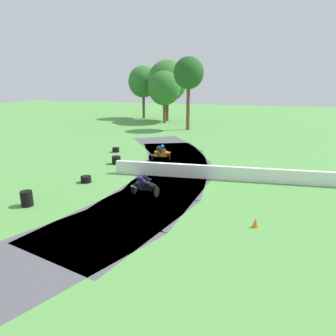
{
  "coord_description": "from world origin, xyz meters",
  "views": [
    {
      "loc": [
        5.31,
        -19.5,
        6.42
      ],
      "look_at": [
        -0.01,
        -1.12,
        0.9
      ],
      "focal_mm": 33.49,
      "sensor_mm": 36.0,
      "label": 1
    }
  ],
  "objects_px": {
    "tire_stack_mid_a": "(86,179)",
    "tire_stack_mid_b": "(116,160)",
    "tire_stack_far": "(116,150)",
    "motorcycle_chase_orange": "(162,153)",
    "tire_stack_near": "(27,199)",
    "traffic_cone": "(256,223)",
    "motorcycle_lead_black": "(145,185)"
  },
  "relations": [
    {
      "from": "tire_stack_mid_b",
      "to": "traffic_cone",
      "type": "distance_m",
      "value": 13.32
    },
    {
      "from": "motorcycle_chase_orange",
      "to": "tire_stack_near",
      "type": "bearing_deg",
      "value": -110.61
    },
    {
      "from": "tire_stack_mid_a",
      "to": "tire_stack_far",
      "type": "height_order",
      "value": "same"
    },
    {
      "from": "motorcycle_lead_black",
      "to": "tire_stack_mid_b",
      "type": "distance_m",
      "value": 7.41
    },
    {
      "from": "motorcycle_lead_black",
      "to": "motorcycle_chase_orange",
      "type": "distance_m",
      "value": 7.76
    },
    {
      "from": "motorcycle_lead_black",
      "to": "tire_stack_mid_a",
      "type": "distance_m",
      "value": 4.65
    },
    {
      "from": "motorcycle_lead_black",
      "to": "tire_stack_far",
      "type": "xyz_separation_m",
      "value": [
        -6.32,
        9.51,
        -0.44
      ]
    },
    {
      "from": "motorcycle_chase_orange",
      "to": "traffic_cone",
      "type": "distance_m",
      "value": 12.39
    },
    {
      "from": "tire_stack_mid_a",
      "to": "traffic_cone",
      "type": "bearing_deg",
      "value": -18.23
    },
    {
      "from": "tire_stack_far",
      "to": "tire_stack_near",
      "type": "bearing_deg",
      "value": -85.94
    },
    {
      "from": "tire_stack_near",
      "to": "tire_stack_mid_a",
      "type": "distance_m",
      "value": 4.36
    },
    {
      "from": "tire_stack_far",
      "to": "traffic_cone",
      "type": "xyz_separation_m",
      "value": [
        12.36,
        -11.78,
        0.02
      ]
    },
    {
      "from": "tire_stack_mid_a",
      "to": "tire_stack_mid_b",
      "type": "relative_size",
      "value": 0.98
    },
    {
      "from": "tire_stack_mid_b",
      "to": "tire_stack_far",
      "type": "xyz_separation_m",
      "value": [
        -1.78,
        3.67,
        -0.1
      ]
    },
    {
      "from": "tire_stack_mid_a",
      "to": "tire_stack_mid_b",
      "type": "height_order",
      "value": "tire_stack_mid_b"
    },
    {
      "from": "traffic_cone",
      "to": "tire_stack_mid_a",
      "type": "bearing_deg",
      "value": 161.77
    },
    {
      "from": "motorcycle_lead_black",
      "to": "traffic_cone",
      "type": "height_order",
      "value": "motorcycle_lead_black"
    },
    {
      "from": "tire_stack_mid_a",
      "to": "tire_stack_mid_b",
      "type": "bearing_deg",
      "value": 90.83
    },
    {
      "from": "motorcycle_lead_black",
      "to": "tire_stack_mid_b",
      "type": "relative_size",
      "value": 2.55
    },
    {
      "from": "tire_stack_near",
      "to": "motorcycle_chase_orange",
      "type": "bearing_deg",
      "value": 69.39
    },
    {
      "from": "tire_stack_mid_a",
      "to": "traffic_cone",
      "type": "distance_m",
      "value": 11.06
    },
    {
      "from": "tire_stack_mid_b",
      "to": "tire_stack_far",
      "type": "distance_m",
      "value": 4.08
    },
    {
      "from": "motorcycle_lead_black",
      "to": "traffic_cone",
      "type": "bearing_deg",
      "value": -20.58
    },
    {
      "from": "motorcycle_lead_black",
      "to": "tire_stack_far",
      "type": "bearing_deg",
      "value": 123.62
    },
    {
      "from": "tire_stack_far",
      "to": "tire_stack_mid_a",
      "type": "bearing_deg",
      "value": -77.48
    },
    {
      "from": "motorcycle_chase_orange",
      "to": "traffic_cone",
      "type": "height_order",
      "value": "motorcycle_chase_orange"
    },
    {
      "from": "tire_stack_mid_b",
      "to": "traffic_cone",
      "type": "relative_size",
      "value": 1.52
    },
    {
      "from": "motorcycle_chase_orange",
      "to": "tire_stack_mid_a",
      "type": "distance_m",
      "value": 7.14
    },
    {
      "from": "tire_stack_mid_a",
      "to": "tire_stack_mid_b",
      "type": "distance_m",
      "value": 4.64
    },
    {
      "from": "tire_stack_mid_b",
      "to": "tire_stack_far",
      "type": "height_order",
      "value": "tire_stack_mid_b"
    },
    {
      "from": "traffic_cone",
      "to": "motorcycle_chase_orange",
      "type": "bearing_deg",
      "value": 126.97
    },
    {
      "from": "tire_stack_near",
      "to": "tire_stack_far",
      "type": "bearing_deg",
      "value": 94.06
    }
  ]
}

